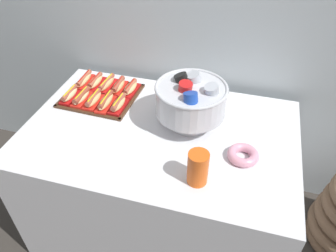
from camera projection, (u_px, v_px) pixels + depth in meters
name	position (u px, v px, depth m)	size (l,w,h in m)	color
ground_plane	(162.00, 220.00, 2.15)	(10.00, 10.00, 0.00)	#38332D
buffet_table	(161.00, 179.00, 1.89)	(1.39, 0.90, 0.79)	silver
serving_tray	(101.00, 96.00, 1.88)	(0.42, 0.37, 0.01)	#472B19
hot_dog_0	(70.00, 95.00, 1.83)	(0.06, 0.16, 0.06)	#B21414
hot_dog_1	(82.00, 97.00, 1.82)	(0.07, 0.17, 0.06)	red
hot_dog_2	(94.00, 99.00, 1.80)	(0.07, 0.17, 0.06)	red
hot_dog_3	(106.00, 102.00, 1.78)	(0.07, 0.18, 0.06)	red
hot_dog_4	(118.00, 104.00, 1.76)	(0.07, 0.16, 0.06)	#B21414
hot_dog_5	(84.00, 80.00, 1.95)	(0.06, 0.18, 0.06)	red
hot_dog_6	(96.00, 82.00, 1.94)	(0.07, 0.17, 0.06)	#B21414
hot_dog_7	(107.00, 84.00, 1.92)	(0.07, 0.18, 0.06)	red
hot_dog_8	(118.00, 86.00, 1.90)	(0.07, 0.16, 0.06)	red
hot_dog_9	(130.00, 88.00, 1.88)	(0.08, 0.16, 0.06)	#B21414
punch_bowl	(191.00, 99.00, 1.58)	(0.36, 0.36, 0.28)	silver
cup_stack	(198.00, 168.00, 1.34)	(0.09, 0.09, 0.16)	#EA5B19
donut	(243.00, 155.00, 1.48)	(0.15, 0.15, 0.04)	pink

